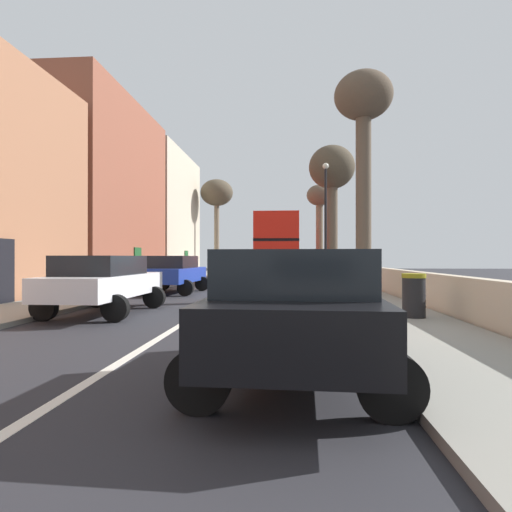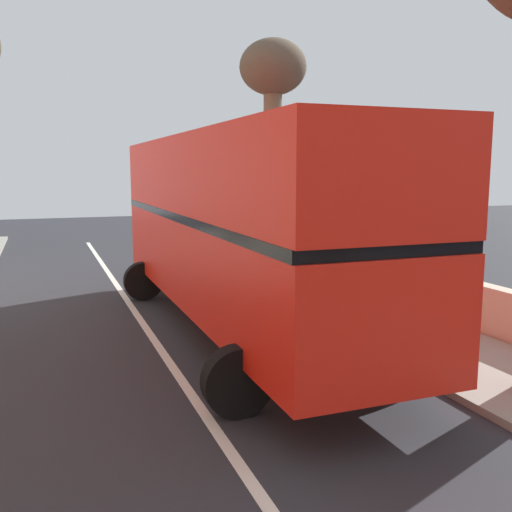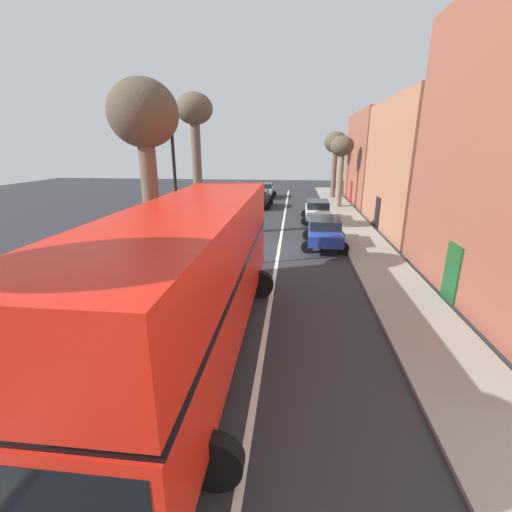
% 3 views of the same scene
% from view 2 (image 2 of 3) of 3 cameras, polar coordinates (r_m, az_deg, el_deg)
% --- Properties ---
extents(double_decker_bus, '(3.56, 11.26, 4.06)m').
position_cam_2_polar(double_decker_bus, '(11.59, -2.08, 3.49)').
color(double_decker_bus, red).
rests_on(double_decker_bus, ground).
extents(street_tree_right_1, '(2.04, 2.04, 7.19)m').
position_cam_2_polar(street_tree_right_1, '(17.99, 1.70, 16.17)').
color(street_tree_right_1, brown).
rests_on(street_tree_right_1, sidewalk_right).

